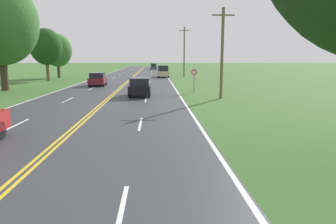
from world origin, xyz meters
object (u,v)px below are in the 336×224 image
object	(u,v)px
car_champagne_van_receding	(163,71)
car_dark_green_van_distant	(153,66)
car_black_hatchback_mid_near	(140,86)
tree_mid_treeline	(46,47)
tree_far_back	(57,50)
traffic_sign	(194,75)
car_maroon_hatchback_mid_far	(98,79)

from	to	relation	value
car_champagne_van_receding	car_dark_green_van_distant	distance (m)	35.37
car_dark_green_van_distant	car_black_hatchback_mid_near	bearing A→B (deg)	-2.76
car_black_hatchback_mid_near	car_champagne_van_receding	world-z (taller)	car_champagne_van_receding
tree_mid_treeline	car_dark_green_van_distant	distance (m)	45.50
tree_far_back	car_champagne_van_receding	bearing A→B (deg)	1.94
car_champagne_van_receding	tree_mid_treeline	bearing A→B (deg)	-66.56
traffic_sign	tree_far_back	bearing A→B (deg)	131.33
car_black_hatchback_mid_near	tree_mid_treeline	bearing A→B (deg)	-141.66
car_black_hatchback_mid_near	car_champagne_van_receding	xyz separation A→B (m)	(2.71, 25.74, 0.19)
tree_mid_treeline	tree_far_back	bearing A→B (deg)	94.82
tree_mid_treeline	car_champagne_van_receding	distance (m)	18.87
tree_far_back	car_black_hatchback_mid_near	xyz separation A→B (m)	(14.80, -25.15, -3.66)
traffic_sign	car_dark_green_van_distant	world-z (taller)	traffic_sign
tree_far_back	car_dark_green_van_distant	bearing A→B (deg)	66.39
traffic_sign	car_dark_green_van_distant	size ratio (longest dim) A/B	0.52
traffic_sign	tree_mid_treeline	size ratio (longest dim) A/B	0.30
tree_mid_treeline	tree_far_back	size ratio (longest dim) A/B	1.03
car_champagne_van_receding	car_dark_green_van_distant	xyz separation A→B (m)	(-1.81, 35.32, -0.13)
tree_mid_treeline	car_maroon_hatchback_mid_far	distance (m)	12.58
tree_far_back	car_dark_green_van_distant	xyz separation A→B (m)	(15.69, 35.91, -3.61)
car_champagne_van_receding	car_dark_green_van_distant	world-z (taller)	car_champagne_van_receding
tree_mid_treeline	car_dark_green_van_distant	world-z (taller)	tree_mid_treeline
traffic_sign	car_black_hatchback_mid_near	world-z (taller)	traffic_sign
tree_mid_treeline	car_dark_green_van_distant	bearing A→B (deg)	70.52
tree_far_back	car_dark_green_van_distant	distance (m)	39.36
car_dark_green_van_distant	tree_mid_treeline	bearing A→B (deg)	-21.40
tree_mid_treeline	tree_far_back	world-z (taller)	tree_mid_treeline
tree_far_back	car_black_hatchback_mid_near	bearing A→B (deg)	-59.53
car_maroon_hatchback_mid_far	car_champagne_van_receding	distance (m)	17.63
car_champagne_van_receding	tree_far_back	bearing A→B (deg)	-88.27
tree_mid_treeline	car_dark_green_van_distant	xyz separation A→B (m)	(15.12, 42.73, -3.94)
car_champagne_van_receding	car_dark_green_van_distant	size ratio (longest dim) A/B	0.98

